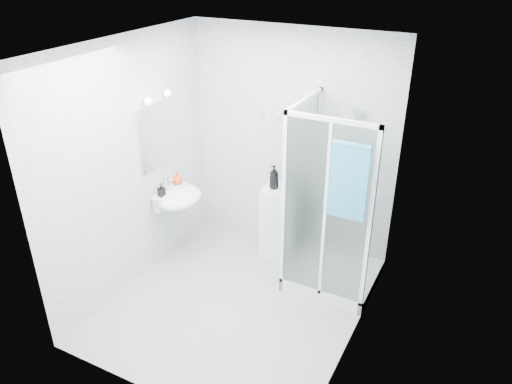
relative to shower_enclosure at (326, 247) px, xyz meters
The scene contains 12 objects.
room 1.33m from the shower_enclosure, 131.13° to the right, with size 2.40×2.60×2.60m.
shower_enclosure is the anchor object (origin of this frame).
wall_basin 1.72m from the shower_enclosure, 169.19° to the right, with size 0.46×0.56×0.35m.
mirror 2.16m from the shower_enclosure, behind, with size 0.02×0.60×0.70m, color white.
vanity_lights 2.35m from the shower_enclosure, behind, with size 0.10×0.40×0.08m.
wall_hooks 1.57m from the shower_enclosure, 151.98° to the left, with size 0.23×0.06×0.03m.
storage_cabinet 0.71m from the shower_enclosure, 159.07° to the left, with size 0.39×0.40×0.88m.
hand_towel 1.15m from the shower_enclosure, 53.94° to the right, with size 0.34×0.05×0.73m.
shampoo_bottle_a 0.95m from the shower_enclosure, 162.59° to the left, with size 0.11×0.11×0.28m, color black.
shampoo_bottle_b 0.84m from the shower_enclosure, 154.72° to the left, with size 0.11×0.11×0.24m, color navy.
soap_dispenser_orange 1.83m from the shower_enclosure, behind, with size 0.12×0.12×0.15m, color red.
soap_dispenser_black 1.87m from the shower_enclosure, 164.82° to the right, with size 0.07×0.07×0.15m, color black.
Camera 1 is at (2.05, -3.52, 3.37)m, focal length 35.00 mm.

